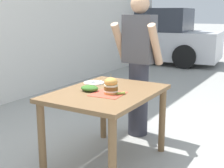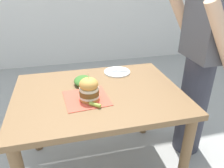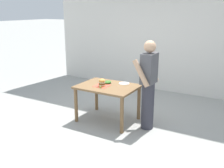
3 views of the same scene
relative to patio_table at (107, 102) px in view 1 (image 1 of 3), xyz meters
name	(u,v)px [view 1 (image 1 of 3)]	position (x,y,z in m)	size (l,w,h in m)	color
ground_plane	(107,162)	(0.00, 0.00, -0.63)	(80.00, 80.00, 0.00)	#9E9E99
patio_table	(107,102)	(0.00, 0.00, 0.00)	(0.87, 1.17, 0.74)	brown
serving_paper	(108,94)	(0.07, -0.09, 0.12)	(0.28, 0.28, 0.00)	#D64C38
sandwich	(111,86)	(0.09, -0.08, 0.19)	(0.13, 0.13, 0.19)	gold
pickle_spear	(121,93)	(0.19, -0.05, 0.13)	(0.02, 0.02, 0.08)	#8EA83D
side_plate_with_forks	(94,83)	(-0.30, 0.22, 0.12)	(0.22, 0.22, 0.02)	white
side_salad	(90,88)	(-0.14, -0.09, 0.14)	(0.18, 0.14, 0.06)	#386B28
diner_across_table	(139,64)	(-0.07, 0.84, 0.25)	(0.55, 0.35, 1.69)	#33333D
parked_car_near_curb	(150,38)	(-2.38, 6.38, 0.09)	(4.34, 2.12, 1.60)	silver
parked_car_mid_block	(31,32)	(-7.60, 6.62, 0.09)	(4.30, 2.04, 1.60)	silver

